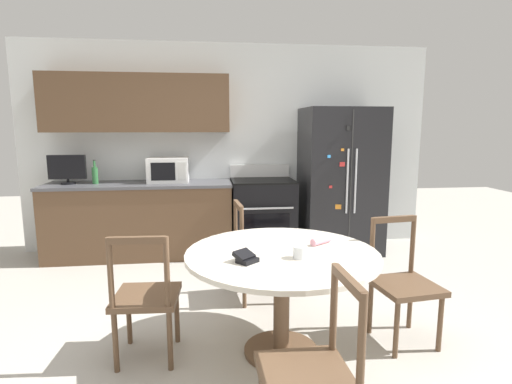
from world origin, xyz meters
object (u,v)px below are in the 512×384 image
at_px(microwave, 168,170).
at_px(countertop_tv, 67,168).
at_px(dining_chair_left, 146,298).
at_px(dining_chair_near, 311,375).
at_px(oven_range, 263,215).
at_px(candle_glass, 300,253).
at_px(wallet, 246,258).
at_px(counter_bottle, 95,175).
at_px(dining_chair_far, 256,253).
at_px(dining_chair_right, 403,284).
at_px(refrigerator, 340,181).

relative_size(microwave, countertop_tv, 1.14).
distance_m(countertop_tv, dining_chair_left, 2.66).
bearing_deg(dining_chair_near, oven_range, -5.23).
relative_size(microwave, candle_glass, 5.32).
height_order(microwave, wallet, microwave).
bearing_deg(counter_bottle, candle_glass, -52.44).
height_order(microwave, countertop_tv, countertop_tv).
bearing_deg(dining_chair_far, microwave, -153.06).
bearing_deg(dining_chair_left, oven_range, 67.21).
relative_size(microwave, dining_chair_near, 0.53).
bearing_deg(dining_chair_far, counter_bottle, -133.53).
bearing_deg(candle_glass, dining_chair_right, 13.91).
xyz_separation_m(dining_chair_left, dining_chair_far, (0.85, 0.87, 0.00)).
distance_m(dining_chair_near, candle_glass, 0.84).
relative_size(refrigerator, microwave, 3.74).
bearing_deg(microwave, wallet, -74.70).
relative_size(refrigerator, candle_glass, 19.94).
bearing_deg(oven_range, dining_chair_right, -72.07).
distance_m(dining_chair_far, candle_glass, 1.12).
relative_size(microwave, wallet, 2.75).
bearing_deg(microwave, counter_bottle, -176.49).
bearing_deg(counter_bottle, countertop_tv, 177.86).
bearing_deg(dining_chair_left, dining_chair_right, 3.97).
relative_size(oven_range, wallet, 6.20).
distance_m(countertop_tv, counter_bottle, 0.32).
distance_m(dining_chair_far, wallet, 1.15).
distance_m(refrigerator, dining_chair_right, 2.24).
relative_size(countertop_tv, candle_glass, 4.68).
relative_size(dining_chair_right, candle_glass, 10.03).
bearing_deg(dining_chair_left, dining_chair_far, 49.10).
height_order(refrigerator, counter_bottle, refrigerator).
bearing_deg(dining_chair_far, oven_range, 164.97).
distance_m(dining_chair_near, wallet, 0.84).
relative_size(dining_chair_left, wallet, 5.18).
height_order(dining_chair_near, wallet, dining_chair_near).
height_order(counter_bottle, wallet, counter_bottle).
relative_size(oven_range, candle_glass, 12.01).
bearing_deg(dining_chair_far, dining_chair_left, -48.82).
distance_m(counter_bottle, dining_chair_left, 2.51).
bearing_deg(candle_glass, refrigerator, 65.71).
distance_m(counter_bottle, candle_glass, 3.11).
xyz_separation_m(dining_chair_left, wallet, (0.65, -0.21, 0.32)).
bearing_deg(countertop_tv, candle_glass, -48.28).
height_order(microwave, dining_chair_near, microwave).
bearing_deg(candle_glass, oven_range, 87.65).
relative_size(refrigerator, dining_chair_far, 1.99).
xyz_separation_m(oven_range, microwave, (-1.15, 0.08, 0.58)).
xyz_separation_m(refrigerator, wallet, (-1.43, -2.41, -0.14)).
distance_m(oven_range, dining_chair_far, 1.40).
xyz_separation_m(oven_range, dining_chair_left, (-1.10, -2.25, -0.03)).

